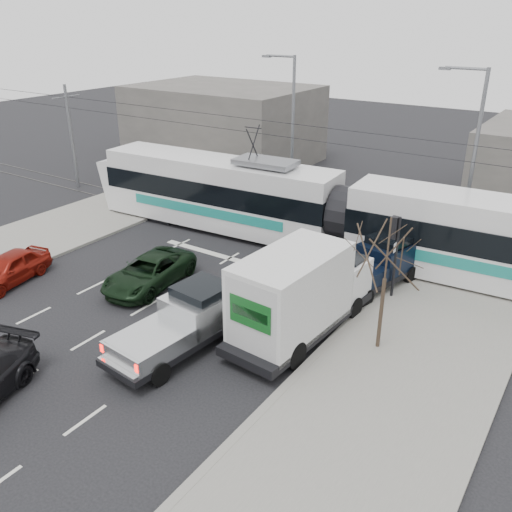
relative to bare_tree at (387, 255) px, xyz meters
The scene contains 16 objects.
ground 8.85m from the bare_tree, 161.79° to the right, with size 120.00×120.00×0.00m, color black.
sidewalk_right 4.69m from the bare_tree, 60.75° to the right, with size 6.00×60.00×0.15m, color gray.
sidewalk_left 20.11m from the bare_tree, behind, with size 6.00×60.00×0.15m, color gray.
rails 11.33m from the bare_tree, 135.38° to the left, with size 60.00×1.60×0.03m, color #33302D.
building_left 29.11m from the bare_tree, 137.92° to the left, with size 14.00×10.00×6.00m, color #67615D.
bare_tree is the anchor object (origin of this frame).
traffic_signal 4.28m from the bare_tree, 105.76° to the left, with size 0.44×0.44×3.60m.
street_lamp_near 11.58m from the bare_tree, 91.42° to the left, with size 2.38×0.25×9.00m.
street_lamp_far 17.97m from the bare_tree, 131.12° to the left, with size 2.38×0.25×9.00m.
catenary 10.68m from the bare_tree, 135.38° to the left, with size 60.00×0.20×7.00m.
tram 8.86m from the bare_tree, 124.42° to the left, with size 29.08×4.80×5.91m.
silver_pickup 7.45m from the bare_tree, 148.93° to the right, with size 2.58×6.12×2.16m.
box_truck 3.62m from the bare_tree, 166.98° to the right, with size 2.90×7.22×3.53m.
navy_pickup 5.89m from the bare_tree, 112.69° to the left, with size 3.12×5.51×2.19m.
green_car 11.02m from the bare_tree, behind, with size 2.25×4.88×1.36m, color black.
red_car 16.88m from the bare_tree, 165.37° to the right, with size 1.66×4.11×1.40m, color maroon.
Camera 1 is at (13.20, -13.87, 11.27)m, focal length 38.00 mm.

